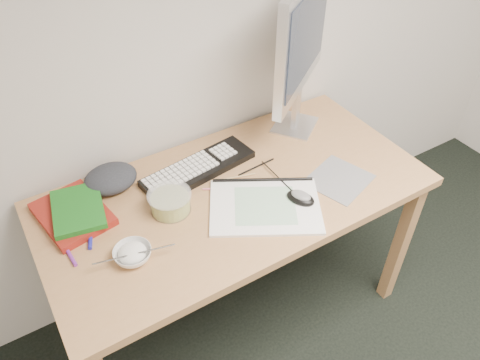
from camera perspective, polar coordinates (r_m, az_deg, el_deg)
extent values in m
cube|color=#B07F50|center=(2.15, 18.97, -7.39)|extent=(0.05, 0.05, 0.71)
cube|color=#B07F50|center=(2.06, -21.06, -10.77)|extent=(0.05, 0.05, 0.71)
cube|color=#B07F50|center=(2.43, 9.01, 1.47)|extent=(0.05, 0.05, 0.71)
cube|color=#B07F50|center=(1.71, -0.60, -1.68)|extent=(1.40, 0.70, 0.03)
cube|color=slate|center=(1.78, 11.96, 0.08)|extent=(0.27, 0.25, 0.00)
cube|color=white|center=(1.63, 3.07, -3.24)|extent=(0.47, 0.43, 0.01)
cube|color=black|center=(1.77, -5.09, 1.40)|extent=(0.46, 0.20, 0.03)
cube|color=silver|center=(2.02, 6.66, 6.66)|extent=(0.24, 0.24, 0.01)
cube|color=silver|center=(1.98, 6.86, 8.74)|extent=(0.06, 0.05, 0.17)
cube|color=silver|center=(1.83, 7.67, 16.95)|extent=(0.45, 0.34, 0.43)
cube|color=black|center=(1.82, 7.69, 17.24)|extent=(0.39, 0.29, 0.34)
ellipsoid|color=black|center=(1.65, 7.42, -1.92)|extent=(0.10, 0.12, 0.04)
imported|color=silver|center=(1.50, -12.94, -8.82)|extent=(0.12, 0.12, 0.04)
cylinder|color=#B4B4B6|center=(1.47, -12.75, -8.81)|extent=(0.24, 0.07, 0.02)
cylinder|color=#C9CB47|center=(1.62, -8.51, -2.65)|extent=(0.16, 0.16, 0.07)
cube|color=maroon|center=(1.69, -19.72, -3.93)|extent=(0.24, 0.30, 0.03)
cube|color=#18631A|center=(1.67, -19.14, -3.37)|extent=(0.20, 0.25, 0.02)
ellipsoid|color=#24262C|center=(1.76, -15.50, 0.16)|extent=(0.20, 0.18, 0.07)
cylinder|color=#DE6F87|center=(1.70, -1.55, -1.07)|extent=(0.16, 0.10, 0.01)
cylinder|color=tan|center=(1.74, -0.76, 0.30)|extent=(0.16, 0.05, 0.01)
cylinder|color=black|center=(1.79, 2.00, 1.61)|extent=(0.17, 0.02, 0.01)
cylinder|color=#1C1E9B|center=(1.62, -17.73, -6.07)|extent=(0.06, 0.14, 0.01)
cylinder|color=orange|center=(1.66, -18.56, -5.00)|extent=(0.02, 0.12, 0.01)
cylinder|color=purple|center=(1.58, -20.21, -8.23)|extent=(0.02, 0.13, 0.01)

